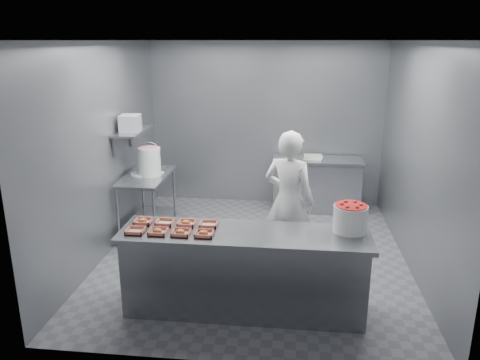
{
  "coord_description": "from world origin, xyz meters",
  "views": [
    {
      "loc": [
        0.45,
        -5.79,
        2.8
      ],
      "look_at": [
        -0.18,
        -0.2,
        1.12
      ],
      "focal_mm": 35.0,
      "sensor_mm": 36.0,
      "label": 1
    }
  ],
  "objects_px": {
    "back_counter": "(317,184)",
    "glaze_bucket": "(150,161)",
    "tray_1": "(158,231)",
    "tray_5": "(165,222)",
    "prep_table": "(148,195)",
    "service_counter": "(244,271)",
    "appliance": "(130,123)",
    "tray_3": "(204,233)",
    "strawberry_tub": "(350,217)",
    "tray_4": "(143,221)",
    "tray_7": "(209,224)",
    "tray_2": "(181,232)",
    "tray_6": "(186,223)",
    "tray_0": "(136,231)",
    "worker": "(289,201)"
  },
  "relations": [
    {
      "from": "back_counter",
      "to": "glaze_bucket",
      "type": "bearing_deg",
      "value": -152.76
    },
    {
      "from": "tray_1",
      "to": "tray_5",
      "type": "relative_size",
      "value": 1.0
    },
    {
      "from": "prep_table",
      "to": "back_counter",
      "type": "relative_size",
      "value": 0.8
    },
    {
      "from": "service_counter",
      "to": "appliance",
      "type": "xyz_separation_m",
      "value": [
        -1.82,
        1.89,
        1.23
      ]
    },
    {
      "from": "prep_table",
      "to": "glaze_bucket",
      "type": "relative_size",
      "value": 2.4
    },
    {
      "from": "tray_3",
      "to": "strawberry_tub",
      "type": "bearing_deg",
      "value": 10.68
    },
    {
      "from": "prep_table",
      "to": "tray_4",
      "type": "relative_size",
      "value": 6.4
    },
    {
      "from": "prep_table",
      "to": "strawberry_tub",
      "type": "relative_size",
      "value": 3.43
    },
    {
      "from": "tray_1",
      "to": "glaze_bucket",
      "type": "bearing_deg",
      "value": 108.88
    },
    {
      "from": "prep_table",
      "to": "appliance",
      "type": "relative_size",
      "value": 3.89
    },
    {
      "from": "strawberry_tub",
      "to": "glaze_bucket",
      "type": "distance_m",
      "value": 3.23
    },
    {
      "from": "tray_3",
      "to": "tray_7",
      "type": "distance_m",
      "value": 0.26
    },
    {
      "from": "tray_2",
      "to": "tray_1",
      "type": "bearing_deg",
      "value": 180.0
    },
    {
      "from": "prep_table",
      "to": "tray_3",
      "type": "height_order",
      "value": "tray_3"
    },
    {
      "from": "prep_table",
      "to": "strawberry_tub",
      "type": "xyz_separation_m",
      "value": [
        2.73,
        -1.8,
        0.46
      ]
    },
    {
      "from": "tray_7",
      "to": "appliance",
      "type": "xyz_separation_m",
      "value": [
        -1.42,
        1.76,
        0.76
      ]
    },
    {
      "from": "tray_2",
      "to": "tray_6",
      "type": "distance_m",
      "value": 0.26
    },
    {
      "from": "tray_5",
      "to": "tray_6",
      "type": "xyz_separation_m",
      "value": [
        0.24,
        -0.0,
        0.0
      ]
    },
    {
      "from": "glaze_bucket",
      "to": "tray_5",
      "type": "bearing_deg",
      "value": -68.61
    },
    {
      "from": "tray_0",
      "to": "strawberry_tub",
      "type": "distance_m",
      "value": 2.22
    },
    {
      "from": "tray_4",
      "to": "strawberry_tub",
      "type": "height_order",
      "value": "strawberry_tub"
    },
    {
      "from": "tray_2",
      "to": "strawberry_tub",
      "type": "bearing_deg",
      "value": 9.22
    },
    {
      "from": "tray_2",
      "to": "tray_7",
      "type": "height_order",
      "value": "tray_2"
    },
    {
      "from": "appliance",
      "to": "tray_2",
      "type": "bearing_deg",
      "value": -66.8
    },
    {
      "from": "tray_0",
      "to": "tray_4",
      "type": "bearing_deg",
      "value": 90.67
    },
    {
      "from": "back_counter",
      "to": "tray_1",
      "type": "height_order",
      "value": "tray_1"
    },
    {
      "from": "prep_table",
      "to": "tray_4",
      "type": "bearing_deg",
      "value": -73.73
    },
    {
      "from": "tray_0",
      "to": "tray_5",
      "type": "relative_size",
      "value": 1.0
    },
    {
      "from": "tray_3",
      "to": "tray_5",
      "type": "height_order",
      "value": "tray_3"
    },
    {
      "from": "strawberry_tub",
      "to": "appliance",
      "type": "relative_size",
      "value": 1.13
    },
    {
      "from": "back_counter",
      "to": "glaze_bucket",
      "type": "distance_m",
      "value": 2.88
    },
    {
      "from": "service_counter",
      "to": "tray_0",
      "type": "bearing_deg",
      "value": -173.41
    },
    {
      "from": "back_counter",
      "to": "tray_5",
      "type": "xyz_separation_m",
      "value": [
        -1.78,
        -3.12,
        0.47
      ]
    },
    {
      "from": "glaze_bucket",
      "to": "tray_1",
      "type": "bearing_deg",
      "value": -71.12
    },
    {
      "from": "tray_2",
      "to": "tray_7",
      "type": "bearing_deg",
      "value": 46.7
    },
    {
      "from": "service_counter",
      "to": "back_counter",
      "type": "relative_size",
      "value": 1.73
    },
    {
      "from": "tray_0",
      "to": "worker",
      "type": "height_order",
      "value": "worker"
    },
    {
      "from": "prep_table",
      "to": "tray_1",
      "type": "bearing_deg",
      "value": -69.64
    },
    {
      "from": "appliance",
      "to": "prep_table",
      "type": "bearing_deg",
      "value": 12.57
    },
    {
      "from": "tray_2",
      "to": "tray_3",
      "type": "bearing_deg",
      "value": 0.0
    },
    {
      "from": "tray_1",
      "to": "worker",
      "type": "bearing_deg",
      "value": 42.18
    },
    {
      "from": "tray_1",
      "to": "tray_6",
      "type": "relative_size",
      "value": 1.0
    },
    {
      "from": "tray_4",
      "to": "tray_7",
      "type": "bearing_deg",
      "value": 0.0
    },
    {
      "from": "tray_0",
      "to": "worker",
      "type": "xyz_separation_m",
      "value": [
        1.56,
        1.2,
        -0.03
      ]
    },
    {
      "from": "service_counter",
      "to": "tray_7",
      "type": "height_order",
      "value": "tray_7"
    },
    {
      "from": "service_counter",
      "to": "glaze_bucket",
      "type": "relative_size",
      "value": 5.2
    },
    {
      "from": "tray_3",
      "to": "tray_6",
      "type": "xyz_separation_m",
      "value": [
        -0.24,
        0.26,
        0.0
      ]
    },
    {
      "from": "tray_1",
      "to": "strawberry_tub",
      "type": "xyz_separation_m",
      "value": [
        1.96,
        0.28,
        0.13
      ]
    },
    {
      "from": "tray_1",
      "to": "tray_5",
      "type": "xyz_separation_m",
      "value": [
        0.0,
        0.26,
        -0.0
      ]
    },
    {
      "from": "tray_4",
      "to": "tray_0",
      "type": "bearing_deg",
      "value": -89.33
    }
  ]
}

